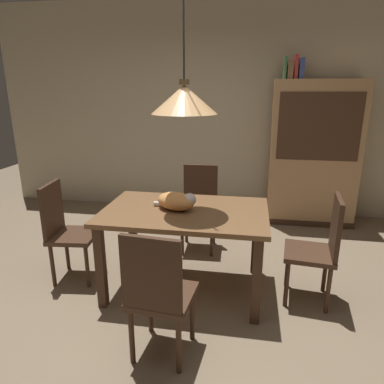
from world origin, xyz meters
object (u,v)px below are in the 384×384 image
(pendant_lamp, at_px, (184,99))
(book_brown_thick, at_px, (290,70))
(chair_right_side, at_px, (320,245))
(chair_left_side, at_px, (65,227))
(book_red_tall, at_px, (296,67))
(book_green_slim, at_px, (285,68))
(book_blue_wide, at_px, (301,69))
(cat_sleeping, at_px, (177,201))
(dining_table, at_px, (185,221))
(hutch_bookcase, at_px, (313,157))
(chair_far_back, at_px, (199,204))
(chair_near_front, at_px, (158,292))

(pendant_lamp, height_order, book_brown_thick, pendant_lamp)
(chair_right_side, bearing_deg, chair_left_side, 180.00)
(book_red_tall, bearing_deg, book_green_slim, 180.00)
(book_brown_thick, xyz_separation_m, book_blue_wide, (0.13, 0.00, 0.01))
(cat_sleeping, height_order, book_brown_thick, book_brown_thick)
(dining_table, relative_size, hutch_bookcase, 0.76)
(pendant_lamp, bearing_deg, cat_sleeping, -174.68)
(chair_far_back, distance_m, book_red_tall, 2.07)
(chair_near_front, relative_size, hutch_bookcase, 0.50)
(chair_near_front, relative_size, book_brown_thick, 3.88)
(chair_far_back, xyz_separation_m, pendant_lamp, (0.00, -0.88, 1.15))
(pendant_lamp, xyz_separation_m, hutch_bookcase, (1.33, 1.89, -0.77))
(chair_right_side, height_order, hutch_bookcase, hutch_bookcase)
(chair_left_side, distance_m, pendant_lamp, 1.61)
(hutch_bookcase, distance_m, book_brown_thick, 1.13)
(dining_table, height_order, chair_left_side, chair_left_side)
(chair_left_side, height_order, cat_sleeping, chair_left_side)
(chair_near_front, height_order, pendant_lamp, pendant_lamp)
(chair_left_side, xyz_separation_m, cat_sleeping, (1.06, 0.00, 0.32))
(dining_table, xyz_separation_m, pendant_lamp, (-0.00, 0.00, 1.01))
(chair_left_side, height_order, book_red_tall, book_red_tall)
(dining_table, relative_size, cat_sleeping, 3.44)
(chair_near_front, relative_size, book_red_tall, 3.32)
(chair_right_side, xyz_separation_m, chair_far_back, (-1.13, 0.89, 0.00))
(chair_near_front, xyz_separation_m, pendant_lamp, (0.01, 0.88, 1.15))
(chair_near_front, height_order, chair_far_back, same)
(chair_left_side, distance_m, book_green_slim, 3.14)
(pendant_lamp, bearing_deg, chair_far_back, 90.19)
(book_blue_wide, bearing_deg, cat_sleeping, -121.25)
(book_green_slim, bearing_deg, dining_table, -115.32)
(book_brown_thick, distance_m, book_red_tall, 0.07)
(chair_near_front, distance_m, hutch_bookcase, 3.10)
(chair_near_front, bearing_deg, chair_right_side, 37.43)
(chair_left_side, xyz_separation_m, pendant_lamp, (1.13, 0.01, 1.15))
(dining_table, xyz_separation_m, chair_far_back, (-0.00, 0.88, -0.14))
(hutch_bookcase, relative_size, book_green_slim, 7.12)
(chair_right_side, distance_m, book_blue_wide, 2.40)
(book_blue_wide, bearing_deg, book_red_tall, 180.00)
(chair_near_front, bearing_deg, hutch_bookcase, 64.19)
(hutch_bookcase, relative_size, book_brown_thick, 7.71)
(chair_left_side, height_order, book_blue_wide, book_blue_wide)
(chair_far_back, xyz_separation_m, book_red_tall, (1.03, 1.02, 1.48))
(chair_near_front, distance_m, pendant_lamp, 1.45)
(cat_sleeping, relative_size, book_green_slim, 1.57)
(dining_table, relative_size, book_green_slim, 5.38)
(cat_sleeping, distance_m, book_brown_thick, 2.44)
(chair_right_side, distance_m, cat_sleeping, 1.24)
(pendant_lamp, relative_size, book_brown_thick, 5.42)
(cat_sleeping, distance_m, book_red_tall, 2.48)
(chair_near_front, relative_size, cat_sleeping, 2.28)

